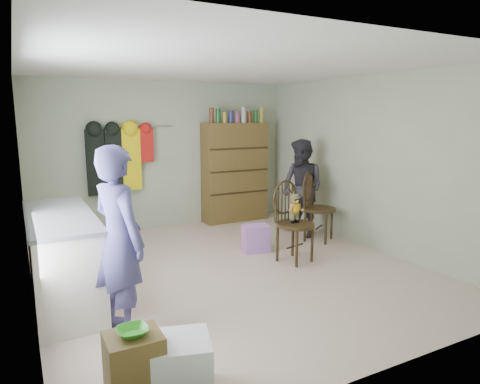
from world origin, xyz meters
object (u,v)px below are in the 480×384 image
chair_far (315,204)px  dresser (235,171)px  counter (62,257)px  chair_front (292,216)px

chair_far → dresser: dresser is taller
counter → chair_front: chair_front is taller
chair_front → counter: bearing=162.9°
counter → dresser: dresser is taller
counter → chair_far: 3.76m
chair_front → chair_far: size_ratio=1.01×
chair_front → chair_far: bearing=20.3°
chair_front → dresser: 2.41m
chair_far → dresser: (-0.51, 1.74, 0.34)m
chair_front → dresser: dresser is taller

